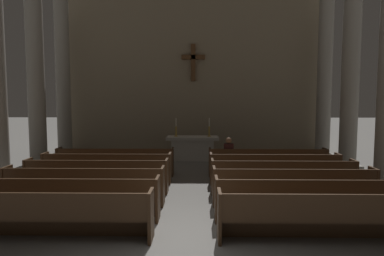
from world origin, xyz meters
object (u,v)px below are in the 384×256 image
Objects in this scene: altar at (193,148)px; pew_left_row_3 at (84,186)px; pew_right_row_2 at (307,200)px; pew_right_row_4 at (283,177)px; lone_worshipper at (228,156)px; pew_left_row_2 at (68,198)px; pew_right_row_1 at (326,217)px; column_right_third at (351,71)px; column_right_fourth at (325,76)px; pew_left_row_5 at (107,168)px; column_left_third at (36,72)px; candlestick_left at (176,130)px; pew_left_row_6 at (115,162)px; pew_left_row_1 at (46,215)px; pew_right_row_6 at (267,162)px; pew_left_row_4 at (97,176)px; pew_right_row_5 at (274,169)px; column_left_fourth at (63,76)px; pew_right_row_3 at (293,187)px; candlestick_right at (209,130)px.

pew_left_row_3 is at bearing -112.40° from altar.
altar is (-2.57, 7.30, 0.06)m from pew_right_row_2.
lone_worshipper reaches higher than pew_right_row_4.
pew_left_row_2 is 1.00× the size of pew_right_row_1.
pew_left_row_3 is at bearing -152.30° from column_right_third.
column_right_fourth is (8.28, 8.00, 3.11)m from pew_left_row_2.
column_left_third is (-3.14, 2.20, 3.11)m from pew_left_row_5.
candlestick_left is at bearing -173.77° from column_right_fourth.
pew_left_row_2 and pew_left_row_6 have the same top height.
pew_left_row_1 and pew_right_row_6 have the same top height.
lone_worshipper is (3.83, 2.19, 0.22)m from pew_left_row_4.
column_right_third is (3.14, 6.50, 3.11)m from pew_right_row_1.
altar is (-5.71, 1.88, -3.06)m from column_right_third.
pew_right_row_2 and pew_right_row_6 have the same top height.
pew_left_row_1 is at bearing -90.00° from pew_left_row_2.
pew_right_row_6 is 0.53× the size of column_right_fourth.
column_left_fourth is at bearing 150.00° from pew_right_row_5.
altar reaches higher than pew_right_row_6.
altar is (2.57, 4.08, 0.06)m from pew_left_row_5.
pew_left_row_2 is 7.00m from column_left_third.
pew_left_row_3 is 5.57m from pew_right_row_1.
altar reaches higher than pew_left_row_2.
column_right_third reaches higher than pew_left_row_6.
pew_left_row_3 is 5.57m from pew_right_row_5.
pew_left_row_5 is 1.00× the size of pew_right_row_3.
pew_right_row_4 is 2.98× the size of lone_worshipper.
lone_worshipper reaches higher than pew_right_row_2.
pew_left_row_2 is 5.25m from pew_right_row_3.
candlestick_left is (-6.41, -0.70, -2.33)m from column_right_fourth.
pew_left_row_2 is 5.14m from pew_right_row_2.
lone_worshipper is at bearing 106.81° from pew_right_row_2.
pew_left_row_4 and pew_left_row_5 have the same top height.
column_right_third reaches higher than altar.
pew_left_row_2 is at bearing -90.00° from pew_left_row_5.
pew_left_row_3 is 7.08m from candlestick_right.
pew_left_row_6 is 2.98× the size of lone_worshipper.
pew_right_row_3 is 11.24m from column_left_fourth.
pew_right_row_2 is at bearing 0.00° from pew_left_row_2.
pew_left_row_5 is (0.00, 3.22, 0.00)m from pew_left_row_2.
pew_left_row_1 is 0.53× the size of column_right_fourth.
column_right_third is at bearing 13.69° from lone_worshipper.
pew_right_row_5 is 4.94m from column_right_third.
pew_right_row_6 is at bearing 11.82° from pew_left_row_5.
candlestick_right is at bearing 106.69° from pew_right_row_3.
pew_right_row_6 is 5.77m from column_right_fourth.
pew_right_row_4 is 0.53× the size of column_left_fourth.
candlestick_right is at bearing 121.86° from pew_right_row_6.
candlestick_right reaches higher than pew_right_row_3.
pew_right_row_5 is (5.14, 4.30, 0.00)m from pew_left_row_1.
candlestick_left is (-3.27, 7.30, 0.79)m from pew_right_row_2.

